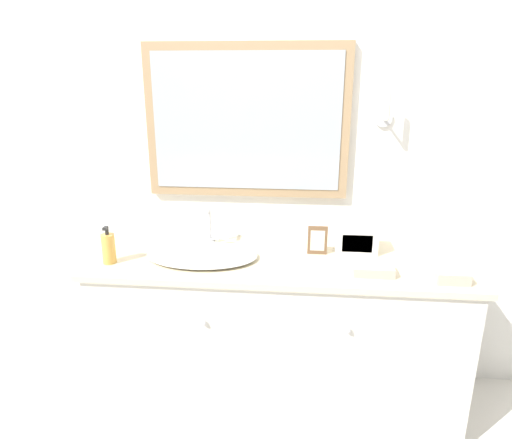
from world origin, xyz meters
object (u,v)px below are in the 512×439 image
appliance_box (356,239)px  sink_basin (202,254)px  picture_frame (317,240)px  soap_bottle (109,248)px

appliance_box → sink_basin: bearing=-168.5°
picture_frame → soap_bottle: bearing=-168.3°
soap_bottle → appliance_box: 1.23m
sink_basin → appliance_box: size_ratio=2.65×
sink_basin → appliance_box: sink_basin is taller
sink_basin → soap_bottle: size_ratio=2.95×
appliance_box → picture_frame: (-0.20, -0.06, 0.01)m
appliance_box → soap_bottle: bearing=-167.6°
sink_basin → picture_frame: 0.58m
sink_basin → soap_bottle: 0.45m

